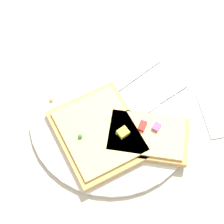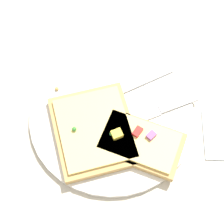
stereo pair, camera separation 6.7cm
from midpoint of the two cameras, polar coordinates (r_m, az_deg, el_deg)
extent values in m
plane|color=#BCB29E|center=(0.69, 2.77, -1.10)|extent=(4.00, 4.00, 0.00)
cylinder|color=silver|center=(0.68, 2.79, -0.88)|extent=(0.30, 0.30, 0.01)
cube|color=#B7B7BC|center=(0.71, 7.19, 4.27)|extent=(0.12, 0.07, 0.01)
cube|color=#B7B7BC|center=(0.69, 0.59, 1.37)|extent=(0.06, 0.05, 0.01)
cube|color=#B7B7BC|center=(0.68, -2.79, 0.77)|extent=(0.03, 0.02, 0.00)
cube|color=#B7B7BC|center=(0.68, -2.53, 0.29)|extent=(0.03, 0.02, 0.00)
cube|color=#B7B7BC|center=(0.68, -2.27, -0.20)|extent=(0.03, 0.02, 0.00)
cube|color=#B7B7BC|center=(0.67, -2.01, -0.69)|extent=(0.03, 0.02, 0.00)
cube|color=#B7B7BC|center=(0.70, 12.71, 1.06)|extent=(0.08, 0.05, 0.01)
cube|color=#B7B7BC|center=(0.67, 5.37, -1.75)|extent=(0.12, 0.07, 0.00)
cube|color=tan|center=(0.66, 0.22, -3.16)|extent=(0.18, 0.19, 0.01)
cube|color=#E0C16B|center=(0.65, 0.22, -2.80)|extent=(0.16, 0.17, 0.01)
sphere|color=#388433|center=(0.64, 2.64, -3.67)|extent=(0.01, 0.01, 0.01)
sphere|color=#388433|center=(0.64, -2.82, -2.91)|extent=(0.01, 0.01, 0.01)
cube|color=tan|center=(0.65, 7.14, -5.04)|extent=(0.17, 0.13, 0.01)
cube|color=#E0C16B|center=(0.64, 7.24, -4.71)|extent=(0.15, 0.12, 0.01)
cube|color=yellow|center=(0.63, 3.75, -3.67)|extent=(0.02, 0.02, 0.01)
cube|color=#934C8E|center=(0.64, 8.97, -3.84)|extent=(0.02, 0.02, 0.01)
cube|color=red|center=(0.64, 6.88, -3.29)|extent=(0.02, 0.02, 0.01)
sphere|color=#AB8448|center=(0.65, -1.65, -4.34)|extent=(0.01, 0.01, 0.01)
sphere|color=tan|center=(0.70, -5.75, 3.28)|extent=(0.01, 0.01, 0.01)
camera|label=1|loc=(0.03, -87.12, 5.69)|focal=60.00mm
camera|label=2|loc=(0.03, 92.88, -5.69)|focal=60.00mm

